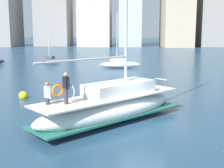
{
  "coord_description": "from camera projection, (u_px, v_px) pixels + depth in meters",
  "views": [
    {
      "loc": [
        -0.81,
        -15.9,
        5.08
      ],
      "look_at": [
        -1.79,
        2.79,
        1.8
      ],
      "focal_mm": 49.48,
      "sensor_mm": 36.0,
      "label": 1
    }
  ],
  "objects": [
    {
      "name": "ground_plane",
      "position": [
        143.0,
        126.0,
        16.48
      ],
      "size": [
        400.0,
        400.0,
        0.0
      ],
      "primitive_type": "plane",
      "color": "navy"
    },
    {
      "name": "main_sailboat",
      "position": [
        111.0,
        106.0,
        17.24
      ],
      "size": [
        8.5,
        8.47,
        13.55
      ],
      "color": "silver",
      "rests_on": "ground"
    },
    {
      "name": "moored_sloop_near",
      "position": [
        120.0,
        64.0,
        41.8
      ],
      "size": [
        5.71,
        1.84,
        7.34
      ],
      "color": "silver",
      "rests_on": "ground"
    },
    {
      "name": "moored_sloop_far",
      "position": [
        51.0,
        60.0,
        48.06
      ],
      "size": [
        4.0,
        3.46,
        5.86
      ],
      "color": "#4C4C51",
      "rests_on": "ground"
    },
    {
      "name": "mooring_buoy",
      "position": [
        23.0,
        96.0,
        23.22
      ],
      "size": [
        0.68,
        0.68,
        0.94
      ],
      "color": "yellow",
      "rests_on": "ground"
    },
    {
      "name": "waterfront_buildings",
      "position": [
        134.0,
        10.0,
        97.83
      ],
      "size": [
        88.14,
        20.27,
        27.76
      ],
      "color": "gray",
      "rests_on": "ground"
    }
  ]
}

